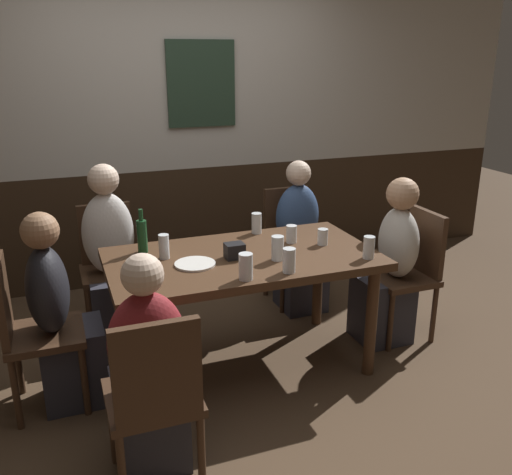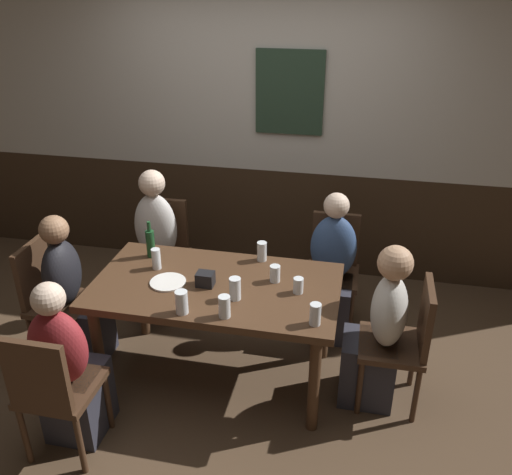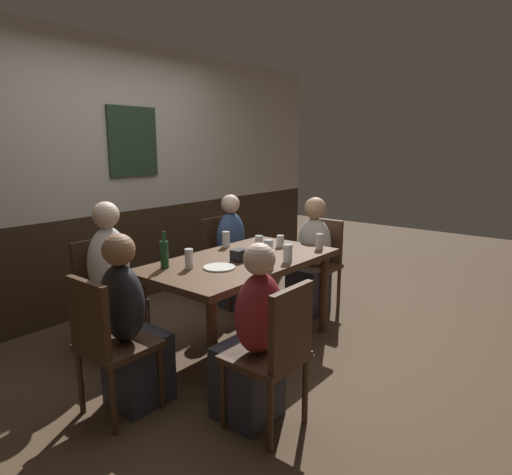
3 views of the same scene
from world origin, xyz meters
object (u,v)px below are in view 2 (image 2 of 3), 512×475
at_px(chair_head_east, 405,338).
at_px(beer_glass_half, 182,303).
at_px(beer_bottle_green, 150,243).
at_px(condiment_caddy, 205,279).
at_px(chair_right_far, 333,264).
at_px(person_right_far, 331,277).
at_px(chair_left_near, 53,388).
at_px(pint_glass_pale, 235,290).
at_px(chair_head_west, 51,295).
at_px(person_left_far, 156,255).
at_px(tumbler_water, 224,308).
at_px(plate_white_large, 168,282).
at_px(highball_clear, 298,286).
at_px(pint_glass_stout, 315,315).
at_px(beer_glass_tall, 275,275).
at_px(person_head_east, 378,338).
at_px(tumbler_short, 262,253).
at_px(dining_table, 216,295).
at_px(pint_glass_amber, 156,260).
at_px(person_head_west, 73,301).
at_px(person_left_near, 69,374).
at_px(chair_left_far, 163,247).

xyz_separation_m(chair_head_east, beer_glass_half, (-1.31, -0.35, 0.31)).
distance_m(beer_bottle_green, condiment_caddy, 0.56).
relative_size(chair_right_far, person_right_far, 0.78).
distance_m(chair_left_near, pint_glass_pale, 1.15).
bearing_deg(chair_head_west, pint_glass_pale, -5.97).
bearing_deg(chair_left_near, person_left_far, 90.00).
bearing_deg(tumbler_water, chair_left_near, -148.83).
height_order(tumbler_water, plate_white_large, tumbler_water).
distance_m(person_left_far, highball_clear, 1.43).
bearing_deg(pint_glass_stout, beer_glass_tall, 126.14).
bearing_deg(chair_head_west, tumbler_water, -14.06).
height_order(person_head_east, beer_bottle_green, person_head_east).
xyz_separation_m(highball_clear, tumbler_short, (-0.30, 0.36, 0.01)).
xyz_separation_m(dining_table, tumbler_water, (0.15, -0.34, 0.15)).
bearing_deg(condiment_caddy, chair_left_near, -127.80).
distance_m(pint_glass_amber, tumbler_short, 0.71).
bearing_deg(person_head_east, person_head_west, 180.00).
bearing_deg(chair_left_near, chair_head_east, 24.09).
bearing_deg(person_left_far, chair_head_east, -19.93).
bearing_deg(beer_glass_half, plate_white_large, 123.73).
relative_size(pint_glass_amber, tumbler_water, 1.06).
distance_m(chair_head_west, pint_glass_amber, 0.83).
bearing_deg(person_left_far, person_right_far, -0.12).
bearing_deg(highball_clear, person_head_east, -0.57).
relative_size(tumbler_water, tumbler_short, 1.00).
relative_size(beer_glass_tall, condiment_caddy, 1.01).
bearing_deg(tumbler_water, highball_clear, 42.15).
height_order(beer_glass_tall, beer_bottle_green, beer_bottle_green).
bearing_deg(pint_glass_amber, beer_glass_half, -53.95).
height_order(chair_right_far, tumbler_short, chair_right_far).
distance_m(person_left_far, tumbler_short, 1.02).
relative_size(person_left_near, highball_clear, 10.76).
relative_size(chair_left_far, tumbler_short, 6.48).
xyz_separation_m(chair_left_far, person_head_east, (1.73, -0.85, -0.02)).
bearing_deg(chair_right_far, person_head_east, -67.72).
xyz_separation_m(pint_glass_stout, beer_bottle_green, (-1.20, 0.57, 0.05)).
distance_m(chair_left_near, person_right_far, 2.07).
relative_size(chair_left_far, beer_glass_tall, 7.93).
relative_size(person_left_near, beer_glass_tall, 9.82).
distance_m(dining_table, condiment_caddy, 0.15).
bearing_deg(chair_left_far, highball_clear, -34.60).
bearing_deg(plate_white_large, chair_right_far, 42.22).
bearing_deg(beer_bottle_green, chair_head_west, -158.49).
height_order(beer_glass_tall, tumbler_short, tumbler_short).
bearing_deg(plate_white_large, beer_glass_half, -56.27).
relative_size(chair_left_near, chair_left_far, 1.00).
distance_m(chair_head_west, person_head_east, 2.24).
xyz_separation_m(chair_right_far, chair_head_east, (0.51, -0.85, 0.00)).
relative_size(chair_head_east, person_right_far, 0.78).
relative_size(beer_glass_tall, beer_bottle_green, 0.42).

